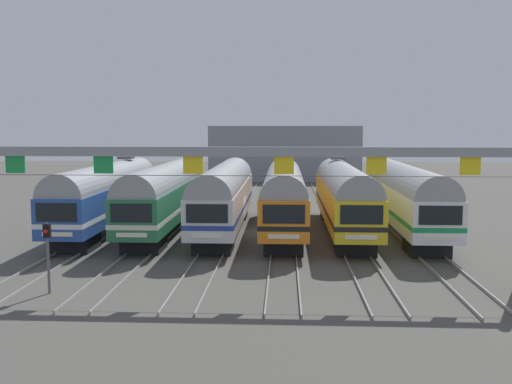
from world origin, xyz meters
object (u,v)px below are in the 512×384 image
at_px(commuter_train_blue, 107,193).
at_px(commuter_train_white, 405,195).
at_px(commuter_train_yellow, 344,195).
at_px(yard_signal_mast, 47,245).
at_px(commuter_train_green, 165,194).
at_px(catenary_gantry, 238,171).
at_px(commuter_train_orange, 284,194).
at_px(commuter_train_silver, 224,194).

xyz_separation_m(commuter_train_blue, commuter_train_white, (20.80, -0.00, -0.00)).
xyz_separation_m(commuter_train_yellow, yard_signal_mast, (-14.56, -15.17, -0.48)).
bearing_deg(commuter_train_yellow, commuter_train_blue, 180.00).
distance_m(commuter_train_blue, commuter_train_yellow, 16.64).
bearing_deg(commuter_train_blue, commuter_train_green, -0.06).
distance_m(commuter_train_green, commuter_train_white, 16.64).
bearing_deg(commuter_train_green, commuter_train_yellow, 0.02).
bearing_deg(yard_signal_mast, commuter_train_green, 82.19).
xyz_separation_m(commuter_train_blue, catenary_gantry, (10.40, -13.50, 2.67)).
xyz_separation_m(commuter_train_orange, commuter_train_yellow, (4.16, 0.00, 0.00)).
bearing_deg(commuter_train_orange, yard_signal_mast, -124.45).
height_order(catenary_gantry, yard_signal_mast, catenary_gantry).
bearing_deg(commuter_train_blue, commuter_train_yellow, 0.00).
height_order(commuter_train_silver, commuter_train_white, same).
bearing_deg(commuter_train_green, commuter_train_orange, 0.00).
relative_size(commuter_train_orange, catenary_gantry, 0.69).
distance_m(commuter_train_silver, commuter_train_yellow, 8.32).
relative_size(commuter_train_green, yard_signal_mast, 5.68).
distance_m(commuter_train_orange, commuter_train_white, 8.32).
bearing_deg(yard_signal_mast, catenary_gantry, 11.32).
bearing_deg(commuter_train_orange, catenary_gantry, -98.76).
bearing_deg(commuter_train_green, yard_signal_mast, -97.81).
height_order(commuter_train_yellow, commuter_train_white, commuter_train_yellow).
relative_size(commuter_train_blue, commuter_train_white, 1.00).
xyz_separation_m(commuter_train_silver, yard_signal_mast, (-6.24, -15.16, -0.47)).
relative_size(commuter_train_green, commuter_train_orange, 1.00).
bearing_deg(commuter_train_silver, commuter_train_white, 0.00).
bearing_deg(commuter_train_green, commuter_train_silver, 0.00).
xyz_separation_m(commuter_train_silver, commuter_train_yellow, (8.32, 0.00, 0.00)).
height_order(commuter_train_yellow, yard_signal_mast, commuter_train_yellow).
height_order(commuter_train_orange, commuter_train_white, same).
xyz_separation_m(commuter_train_blue, commuter_train_silver, (8.32, -0.00, -0.00)).
height_order(commuter_train_silver, commuter_train_yellow, commuter_train_yellow).
relative_size(commuter_train_green, commuter_train_yellow, 1.00).
bearing_deg(commuter_train_orange, commuter_train_green, 180.00).
bearing_deg(commuter_train_green, commuter_train_white, 0.00).
distance_m(commuter_train_green, commuter_train_yellow, 12.48).
bearing_deg(catenary_gantry, commuter_train_yellow, 65.19).
distance_m(commuter_train_blue, commuter_train_green, 4.16).
bearing_deg(commuter_train_white, commuter_train_silver, 180.00).
bearing_deg(commuter_train_yellow, commuter_train_white, -0.06).
distance_m(commuter_train_orange, commuter_train_yellow, 4.16).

